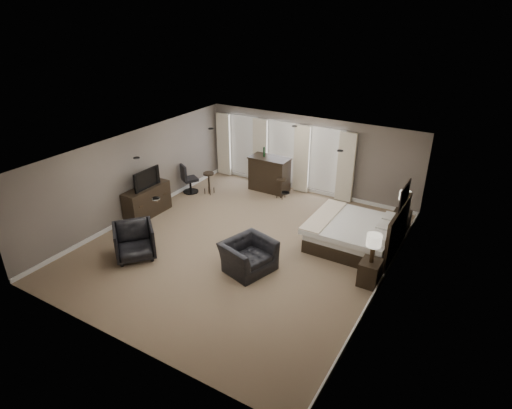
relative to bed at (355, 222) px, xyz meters
The scene contains 16 objects.
room 3.04m from the bed, 149.88° to the right, with size 7.60×8.60×2.64m.
window_bay 4.46m from the bed, 143.89° to the left, with size 5.25×0.20×2.30m.
bed is the anchor object (origin of this frame).
nightstand_near 1.75m from the bed, 58.46° to the right, with size 0.45×0.55×0.60m, color black.
nightstand_far 1.75m from the bed, 58.46° to the left, with size 0.46×0.56×0.61m, color black.
lamp_near 1.72m from the bed, 58.46° to the right, with size 0.34×0.34×0.70m, color beige.
lamp_far 1.72m from the bed, 58.46° to the left, with size 0.31×0.31×0.64m, color beige.
wall_art 1.53m from the bed, ahead, with size 0.04×0.96×0.56m, color slate.
dresser 6.20m from the bed, 166.55° to the right, with size 0.51×1.59×0.92m, color black.
tv 6.21m from the bed, 166.55° to the right, with size 1.02×0.59×0.13m, color black.
armchair_near 3.01m from the bed, 127.58° to the right, with size 1.17×0.76×1.02m, color black.
armchair_far 5.73m from the bed, 143.88° to the right, with size 0.96×0.90×0.99m, color black.
bar_counter 4.33m from the bed, 150.36° to the left, with size 1.37×0.71×1.20m, color black.
bar_stool_left 5.45m from the bed, behind, with size 0.36×0.36×0.76m, color black.
bar_stool_right 3.58m from the bed, 150.53° to the left, with size 0.32×0.32×0.68m, color black.
desk_chair 6.02m from the bed, behind, with size 0.52×0.52×1.03m, color black.
Camera 1 is at (5.40, -8.37, 5.99)m, focal length 30.00 mm.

